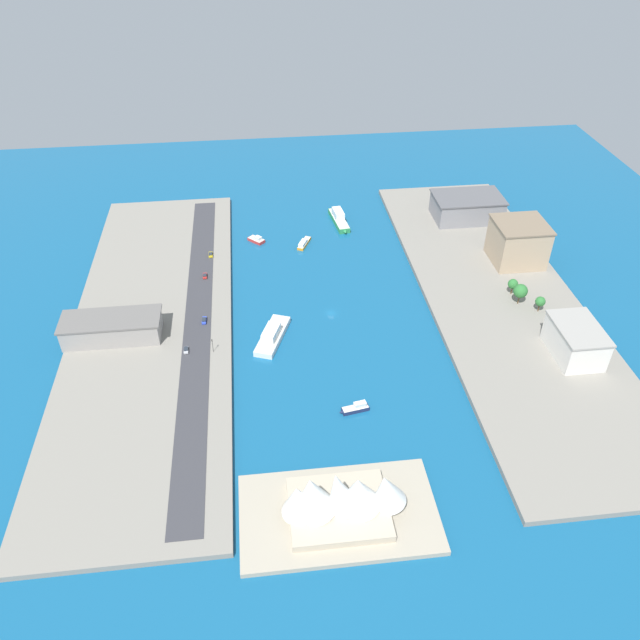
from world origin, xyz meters
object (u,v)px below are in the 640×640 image
at_px(water_taxi_orange, 304,243).
at_px(apartment_midrise_tan, 518,242).
at_px(warehouse_low_gray, 467,207).
at_px(hatchback_blue, 204,320).
at_px(traffic_light_waterfront, 212,344).
at_px(pickup_red, 205,276).
at_px(hotel_broad_white, 576,341).
at_px(carpark_squat_concrete, 112,328).
at_px(ferry_green_doubledeck, 339,219).
at_px(sedan_silver, 186,350).
at_px(tugboat_red, 256,240).
at_px(opera_landmark, 338,497).
at_px(ferry_white_commuter, 272,335).
at_px(taxi_yellow_cab, 211,254).
at_px(patrol_launch_navy, 356,408).

relative_size(water_taxi_orange, apartment_midrise_tan, 0.56).
xyz_separation_m(warehouse_low_gray, hatchback_blue, (145.27, 81.62, -5.73)).
relative_size(hatchback_blue, traffic_light_waterfront, 0.77).
xyz_separation_m(apartment_midrise_tan, pickup_red, (156.98, -2.54, -9.70)).
bearing_deg(warehouse_low_gray, hotel_broad_white, 93.71).
bearing_deg(carpark_squat_concrete, ferry_green_doubledeck, -139.61).
bearing_deg(hatchback_blue, sedan_silver, 70.65).
relative_size(tugboat_red, pickup_red, 2.13).
height_order(water_taxi_orange, opera_landmark, opera_landmark).
bearing_deg(ferry_white_commuter, warehouse_low_gray, -140.83).
height_order(carpark_squat_concrete, hatchback_blue, carpark_squat_concrete).
xyz_separation_m(taxi_yellow_cab, traffic_light_waterfront, (-2.71, 77.64, 3.44)).
height_order(ferry_white_commuter, apartment_midrise_tan, apartment_midrise_tan).
distance_m(carpark_squat_concrete, opera_landmark, 129.91).
bearing_deg(water_taxi_orange, sedan_silver, 55.93).
bearing_deg(taxi_yellow_cab, carpark_squat_concrete, 57.39).
bearing_deg(carpark_squat_concrete, hatchback_blue, -170.86).
distance_m(sedan_silver, opera_landmark, 100.56).
xyz_separation_m(patrol_launch_navy, hotel_broad_white, (-94.56, -19.57, 8.16)).
distance_m(water_taxi_orange, tugboat_red, 26.18).
height_order(tugboat_red, pickup_red, pickup_red).
xyz_separation_m(taxi_yellow_cab, opera_landmark, (-43.45, 162.11, 6.53)).
xyz_separation_m(ferry_green_doubledeck, pickup_red, (74.05, 52.34, 0.85)).
distance_m(apartment_midrise_tan, hatchback_blue, 160.20).
distance_m(water_taxi_orange, warehouse_low_gray, 95.88).
xyz_separation_m(carpark_squat_concrete, sedan_silver, (-31.46, 13.68, -4.15)).
height_order(apartment_midrise_tan, opera_landmark, apartment_midrise_tan).
bearing_deg(hotel_broad_white, traffic_light_waterfront, -7.34).
distance_m(ferry_white_commuter, hotel_broad_white, 126.86).
bearing_deg(ferry_white_commuter, traffic_light_waterfront, 18.71).
height_order(ferry_green_doubledeck, hotel_broad_white, hotel_broad_white).
relative_size(hotel_broad_white, sedan_silver, 6.05).
xyz_separation_m(hatchback_blue, pickup_red, (0.73, -36.55, -0.05)).
distance_m(water_taxi_orange, patrol_launch_navy, 126.02).
relative_size(ferry_green_doubledeck, sedan_silver, 6.56).
distance_m(water_taxi_orange, opera_landmark, 171.84).
height_order(water_taxi_orange, hotel_broad_white, hotel_broad_white).
distance_m(tugboat_red, taxi_yellow_cab, 29.13).
relative_size(ferry_green_doubledeck, apartment_midrise_tan, 1.13).
bearing_deg(traffic_light_waterfront, taxi_yellow_cab, -88.00).
bearing_deg(pickup_red, tugboat_red, -126.21).
xyz_separation_m(carpark_squat_concrete, opera_landmark, (-83.54, 99.46, 2.38)).
bearing_deg(tugboat_red, traffic_light_waterfront, 77.17).
relative_size(apartment_midrise_tan, hotel_broad_white, 0.96).
distance_m(ferry_white_commuter, hatchback_blue, 32.20).
distance_m(patrol_launch_navy, taxi_yellow_cab, 129.59).
height_order(taxi_yellow_cab, pickup_red, pickup_red).
height_order(apartment_midrise_tan, taxi_yellow_cab, apartment_midrise_tan).
bearing_deg(hotel_broad_white, tugboat_red, -41.57).
distance_m(sedan_silver, pickup_red, 56.76).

